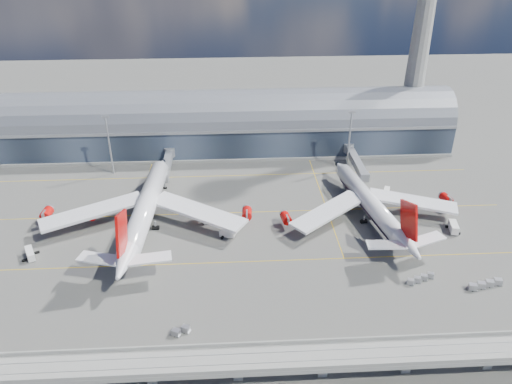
{
  "coord_description": "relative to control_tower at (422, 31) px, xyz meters",
  "views": [
    {
      "loc": [
        -0.43,
        -137.02,
        95.69
      ],
      "look_at": [
        7.97,
        10.0,
        14.0
      ],
      "focal_mm": 35.0,
      "sensor_mm": 36.0,
      "label": 1
    }
  ],
  "objects": [
    {
      "name": "ground",
      "position": [
        -85.0,
        -83.0,
        -51.64
      ],
      "size": [
        500.0,
        500.0,
        0.0
      ],
      "primitive_type": "plane",
      "color": "#474744",
      "rests_on": "ground"
    },
    {
      "name": "taxi_lines",
      "position": [
        -85.0,
        -60.89,
        -51.63
      ],
      "size": [
        200.0,
        80.12,
        0.01
      ],
      "color": "gold",
      "rests_on": "ground"
    },
    {
      "name": "terminal",
      "position": [
        -85.0,
        -5.01,
        -40.3
      ],
      "size": [
        200.0,
        30.0,
        28.0
      ],
      "color": "#1D2531",
      "rests_on": "ground"
    },
    {
      "name": "control_tower",
      "position": [
        0.0,
        0.0,
        0.0
      ],
      "size": [
        19.0,
        19.0,
        103.0
      ],
      "color": "gray",
      "rests_on": "ground"
    },
    {
      "name": "guideway",
      "position": [
        -85.0,
        -138.0,
        -46.34
      ],
      "size": [
        220.0,
        8.5,
        7.2
      ],
      "color": "gray",
      "rests_on": "ground"
    },
    {
      "name": "floodlight_mast_left",
      "position": [
        -135.0,
        -28.0,
        -38.0
      ],
      "size": [
        3.0,
        0.7,
        25.7
      ],
      "color": "gray",
      "rests_on": "ground"
    },
    {
      "name": "floodlight_mast_right",
      "position": [
        -35.0,
        -28.0,
        -38.0
      ],
      "size": [
        3.0,
        0.7,
        25.7
      ],
      "color": "gray",
      "rests_on": "ground"
    },
    {
      "name": "airliner_left",
      "position": [
        -115.43,
        -70.51,
        -44.84
      ],
      "size": [
        74.29,
        78.04,
        23.78
      ],
      "rotation": [
        0.0,
        0.0,
        -0.06
      ],
      "color": "white",
      "rests_on": "ground"
    },
    {
      "name": "airliner_right",
      "position": [
        -35.75,
        -69.72,
        -46.01
      ],
      "size": [
        65.24,
        68.26,
        21.71
      ],
      "rotation": [
        0.0,
        0.0,
        0.16
      ],
      "color": "white",
      "rests_on": "ground"
    },
    {
      "name": "jet_bridge_left",
      "position": [
        -111.79,
        -29.88,
        -46.46
      ],
      "size": [
        4.4,
        28.0,
        7.25
      ],
      "color": "gray",
      "rests_on": "ground"
    },
    {
      "name": "jet_bridge_right",
      "position": [
        -32.54,
        -31.82,
        -46.46
      ],
      "size": [
        4.4,
        32.0,
        7.25
      ],
      "color": "gray",
      "rests_on": "ground"
    },
    {
      "name": "service_truck_0",
      "position": [
        -150.03,
        -86.77,
        -50.23
      ],
      "size": [
        4.89,
        6.84,
        2.72
      ],
      "rotation": [
        0.0,
        0.0,
        0.47
      ],
      "color": "silver",
      "rests_on": "ground"
    },
    {
      "name": "service_truck_1",
      "position": [
        -87.07,
        -78.46,
        -50.13
      ],
      "size": [
        5.6,
        3.76,
        2.98
      ],
      "rotation": [
        0.0,
        0.0,
        1.28
      ],
      "color": "silver",
      "rests_on": "ground"
    },
    {
      "name": "service_truck_2",
      "position": [
        -92.65,
        -68.54,
        -50.35
      ],
      "size": [
        6.91,
        5.04,
        2.47
      ],
      "rotation": [
        0.0,
        0.0,
        2.08
      ],
      "color": "silver",
      "rests_on": "ground"
    },
    {
      "name": "service_truck_3",
      "position": [
        -9.07,
        -79.59,
        -50.07
      ],
      "size": [
        3.57,
        6.69,
        3.07
      ],
      "rotation": [
        0.0,
        0.0,
        -0.19
      ],
      "color": "silver",
      "rests_on": "ground"
    },
    {
      "name": "service_truck_4",
      "position": [
        -24.72,
        -52.65,
        -50.34
      ],
      "size": [
        3.6,
        4.89,
        2.58
      ],
      "rotation": [
        0.0,
        0.0,
        -0.4
      ],
      "color": "silver",
      "rests_on": "ground"
    },
    {
      "name": "service_truck_5",
      "position": [
        -114.72,
        -31.21,
        -50.01
      ],
      "size": [
        6.73,
        6.05,
        3.18
      ],
      "rotation": [
        0.0,
        0.0,
        0.9
      ],
      "color": "silver",
      "rests_on": "ground"
    },
    {
      "name": "cargo_train_0",
      "position": [
        -99.55,
        -122.89,
        -50.72
      ],
      "size": [
        5.36,
        3.68,
        1.75
      ],
      "rotation": [
        0.0,
        0.0,
        1.13
      ],
      "color": "gray",
      "rests_on": "ground"
    },
    {
      "name": "cargo_train_1",
      "position": [
        -29.58,
        -105.35,
        -50.78
      ],
      "size": [
        9.71,
        4.89,
        1.63
      ],
      "rotation": [
        0.0,
        0.0,
        1.21
      ],
      "color": "gray",
      "rests_on": "ground"
    },
    {
      "name": "cargo_train_2",
      "position": [
        -11.61,
        -109.27,
        -50.65
      ],
      "size": [
        11.48,
        4.26,
        1.89
      ],
      "rotation": [
        0.0,
        0.0,
        1.35
      ],
      "color": "gray",
      "rests_on": "ground"
    }
  ]
}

